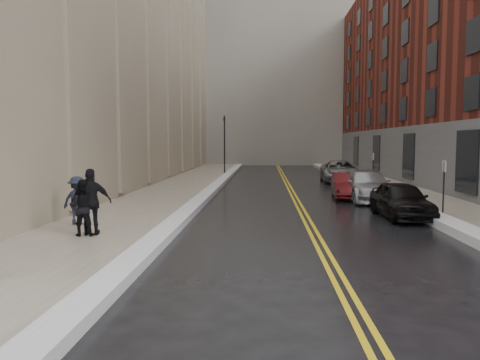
# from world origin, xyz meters

# --- Properties ---
(ground) EXTENTS (160.00, 160.00, 0.00)m
(ground) POSITION_xyz_m (0.00, 0.00, 0.00)
(ground) COLOR black
(ground) RESTS_ON ground
(sidewalk_left) EXTENTS (4.00, 64.00, 0.15)m
(sidewalk_left) POSITION_xyz_m (-4.50, 16.00, 0.07)
(sidewalk_left) COLOR gray
(sidewalk_left) RESTS_ON ground
(sidewalk_right) EXTENTS (3.00, 64.00, 0.15)m
(sidewalk_right) POSITION_xyz_m (9.00, 16.00, 0.07)
(sidewalk_right) COLOR gray
(sidewalk_right) RESTS_ON ground
(lane_stripe_a) EXTENTS (0.12, 64.00, 0.01)m
(lane_stripe_a) POSITION_xyz_m (2.38, 16.00, 0.00)
(lane_stripe_a) COLOR gold
(lane_stripe_a) RESTS_ON ground
(lane_stripe_b) EXTENTS (0.12, 64.00, 0.01)m
(lane_stripe_b) POSITION_xyz_m (2.62, 16.00, 0.00)
(lane_stripe_b) COLOR gold
(lane_stripe_b) RESTS_ON ground
(snow_ridge_left) EXTENTS (0.70, 60.80, 0.26)m
(snow_ridge_left) POSITION_xyz_m (-2.20, 16.00, 0.13)
(snow_ridge_left) COLOR white
(snow_ridge_left) RESTS_ON ground
(snow_ridge_right) EXTENTS (0.85, 60.80, 0.30)m
(snow_ridge_right) POSITION_xyz_m (7.15, 16.00, 0.15)
(snow_ridge_right) COLOR white
(snow_ridge_right) RESTS_ON ground
(tower_far_right) EXTENTS (22.00, 18.00, 44.00)m
(tower_far_right) POSITION_xyz_m (14.00, 66.00, 22.00)
(tower_far_right) COLOR slate
(tower_far_right) RESTS_ON ground
(traffic_signal) EXTENTS (0.18, 0.15, 5.20)m
(traffic_signal) POSITION_xyz_m (-2.60, 30.00, 3.08)
(traffic_signal) COLOR black
(traffic_signal) RESTS_ON ground
(parking_sign_near) EXTENTS (0.06, 0.35, 2.23)m
(parking_sign_near) POSITION_xyz_m (7.90, 8.00, 1.36)
(parking_sign_near) COLOR black
(parking_sign_near) RESTS_ON ground
(parking_sign_far) EXTENTS (0.06, 0.35, 2.23)m
(parking_sign_far) POSITION_xyz_m (7.90, 20.00, 1.36)
(parking_sign_far) COLOR black
(parking_sign_far) RESTS_ON ground
(car_black) EXTENTS (1.81, 4.21, 1.41)m
(car_black) POSITION_xyz_m (6.18, 7.63, 0.71)
(car_black) COLOR black
(car_black) RESTS_ON ground
(car_maroon) EXTENTS (1.71, 4.15, 1.34)m
(car_maroon) POSITION_xyz_m (5.20, 13.89, 0.67)
(car_maroon) COLOR #4B0D0F
(car_maroon) RESTS_ON ground
(car_silver_near) EXTENTS (2.31, 5.24, 1.50)m
(car_silver_near) POSITION_xyz_m (6.02, 13.11, 0.75)
(car_silver_near) COLOR #94959B
(car_silver_near) RESTS_ON ground
(car_silver_far) EXTENTS (2.94, 5.84, 1.59)m
(car_silver_far) POSITION_xyz_m (6.44, 24.04, 0.79)
(car_silver_far) COLOR gray
(car_silver_far) RESTS_ON ground
(pedestrian_a) EXTENTS (0.84, 0.67, 1.69)m
(pedestrian_a) POSITION_xyz_m (-4.51, 2.95, 0.99)
(pedestrian_a) COLOR black
(pedestrian_a) RESTS_ON sidewalk_left
(pedestrian_b) EXTENTS (1.15, 0.80, 1.64)m
(pedestrian_b) POSITION_xyz_m (-5.43, 4.79, 0.97)
(pedestrian_b) COLOR #1B1F31
(pedestrian_b) RESTS_ON sidewalk_left
(pedestrian_c) EXTENTS (1.25, 0.72, 2.00)m
(pedestrian_c) POSITION_xyz_m (-4.29, 3.07, 1.15)
(pedestrian_c) COLOR black
(pedestrian_c) RESTS_ON sidewalk_left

